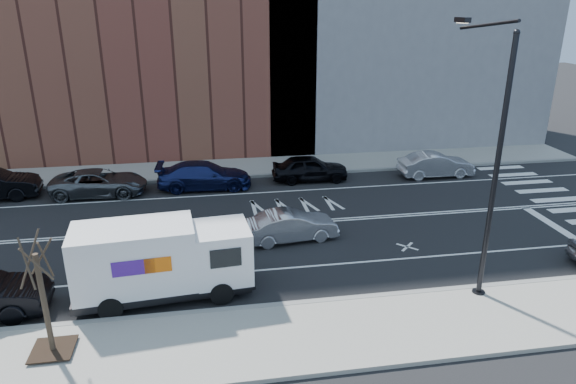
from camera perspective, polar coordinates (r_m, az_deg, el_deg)
name	(u,v)px	position (r m, az deg, el deg)	size (l,w,h in m)	color
ground	(259,225)	(24.06, -3.28, -3.70)	(120.00, 120.00, 0.00)	black
sidewalk_near	(290,338)	(16.43, 0.25, -15.89)	(44.00, 3.60, 0.15)	gray
sidewalk_far	(243,167)	(32.24, -5.02, 2.73)	(44.00, 3.60, 0.15)	gray
curb_near	(281,306)	(17.89, -0.74, -12.50)	(44.00, 0.25, 0.17)	gray
curb_far	(246,176)	(30.53, -4.74, 1.74)	(44.00, 0.25, 0.17)	gray
crosswalk	(567,204)	(30.11, 28.60, -1.21)	(3.00, 14.00, 0.01)	white
road_markings	(259,225)	(24.06, -3.28, -3.69)	(40.00, 8.60, 0.01)	white
streetlight	(490,154)	(18.20, 21.54, 3.90)	(0.44, 4.02, 9.34)	black
street_tree	(46,314)	(16.54, -25.27, -12.11)	(1.20, 1.20, 3.75)	black
fedex_van	(162,260)	(18.36, -13.86, -7.30)	(6.23, 2.59, 2.78)	black
far_parked_c	(99,183)	(29.35, -20.25, 0.99)	(2.29, 4.97, 1.38)	#54585D
far_parked_d	(204,175)	(28.89, -9.28, 1.84)	(2.10, 5.16, 1.50)	navy
far_parked_e	(310,168)	(29.81, 2.45, 2.67)	(1.76, 4.38, 1.49)	black
far_parked_f	(436,165)	(31.73, 16.10, 2.93)	(1.53, 4.37, 1.44)	#B8B7BD
driving_sedan	(291,226)	(22.35, 0.37, -3.76)	(1.40, 4.01, 1.32)	#B9B9BE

